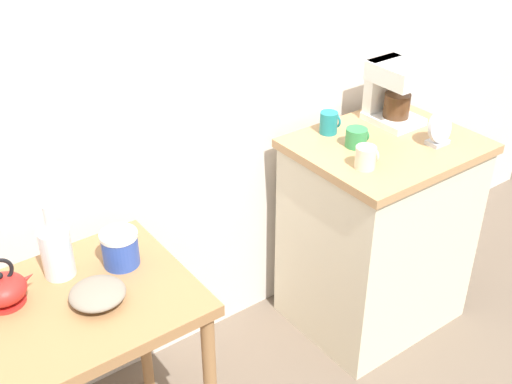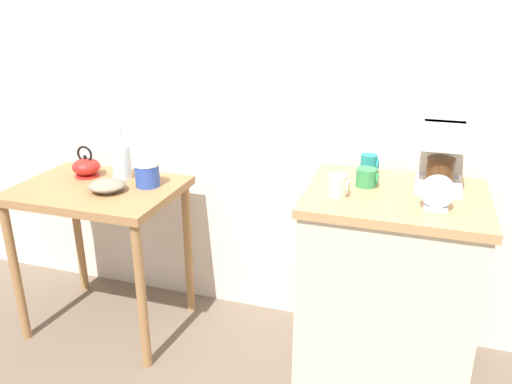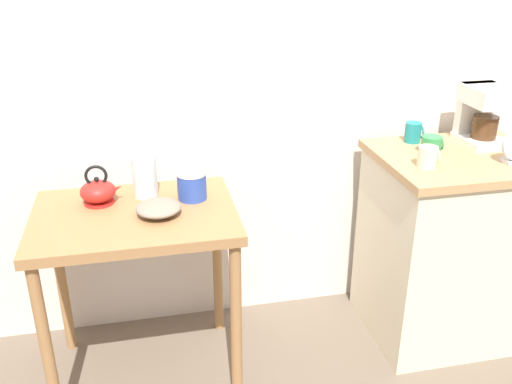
# 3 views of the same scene
# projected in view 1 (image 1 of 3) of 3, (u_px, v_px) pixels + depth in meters

# --- Properties ---
(ground_plane) EXTENTS (8.00, 8.00, 0.00)m
(ground_plane) POSITION_uv_depth(u_px,v_px,m) (249.00, 377.00, 2.70)
(ground_plane) COLOR #6B5B4C
(back_wall) EXTENTS (4.40, 0.10, 2.80)m
(back_wall) POSITION_uv_depth(u_px,v_px,m) (204.00, 17.00, 2.30)
(back_wall) COLOR silver
(back_wall) RESTS_ON ground_plane
(wooden_table) EXTENTS (0.77, 0.57, 0.77)m
(wooden_table) POSITION_uv_depth(u_px,v_px,m) (69.00, 334.00, 1.98)
(wooden_table) COLOR #9E7044
(wooden_table) RESTS_ON ground_plane
(kitchen_counter) EXTENTS (0.71, 0.59, 0.89)m
(kitchen_counter) POSITION_uv_depth(u_px,v_px,m) (377.00, 233.00, 2.81)
(kitchen_counter) COLOR beige
(kitchen_counter) RESTS_ON ground_plane
(bowl_stoneware) EXTENTS (0.17, 0.17, 0.05)m
(bowl_stoneware) POSITION_uv_depth(u_px,v_px,m) (98.00, 294.00, 1.92)
(bowl_stoneware) COLOR gray
(bowl_stoneware) RESTS_ON wooden_table
(teakettle) EXTENTS (0.17, 0.14, 0.16)m
(teakettle) POSITION_uv_depth(u_px,v_px,m) (4.00, 289.00, 1.91)
(teakettle) COLOR red
(teakettle) RESTS_ON wooden_table
(glass_carafe_vase) EXTENTS (0.10, 0.10, 0.26)m
(glass_carafe_vase) POSITION_uv_depth(u_px,v_px,m) (56.00, 251.00, 2.00)
(glass_carafe_vase) COLOR silver
(glass_carafe_vase) RESTS_ON wooden_table
(canister_enamel) EXTENTS (0.12, 0.12, 0.12)m
(canister_enamel) POSITION_uv_depth(u_px,v_px,m) (120.00, 248.00, 2.06)
(canister_enamel) COLOR #2D4CAD
(canister_enamel) RESTS_ON wooden_table
(coffee_maker) EXTENTS (0.18, 0.22, 0.26)m
(coffee_maker) POSITION_uv_depth(u_px,v_px,m) (393.00, 89.00, 2.69)
(coffee_maker) COLOR white
(coffee_maker) RESTS_ON kitchen_counter
(mug_dark_teal) EXTENTS (0.08, 0.07, 0.09)m
(mug_dark_teal) POSITION_uv_depth(u_px,v_px,m) (329.00, 123.00, 2.63)
(mug_dark_teal) COLOR teal
(mug_dark_teal) RESTS_ON kitchen_counter
(mug_tall_green) EXTENTS (0.09, 0.09, 0.08)m
(mug_tall_green) POSITION_uv_depth(u_px,v_px,m) (357.00, 137.00, 2.54)
(mug_tall_green) COLOR #338C4C
(mug_tall_green) RESTS_ON kitchen_counter
(mug_small_cream) EXTENTS (0.08, 0.08, 0.09)m
(mug_small_cream) POSITION_uv_depth(u_px,v_px,m) (366.00, 157.00, 2.38)
(mug_small_cream) COLOR beige
(mug_small_cream) RESTS_ON kitchen_counter
(table_clock) EXTENTS (0.12, 0.06, 0.13)m
(table_clock) POSITION_uv_depth(u_px,v_px,m) (439.00, 131.00, 2.54)
(table_clock) COLOR #B2B5BA
(table_clock) RESTS_ON kitchen_counter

